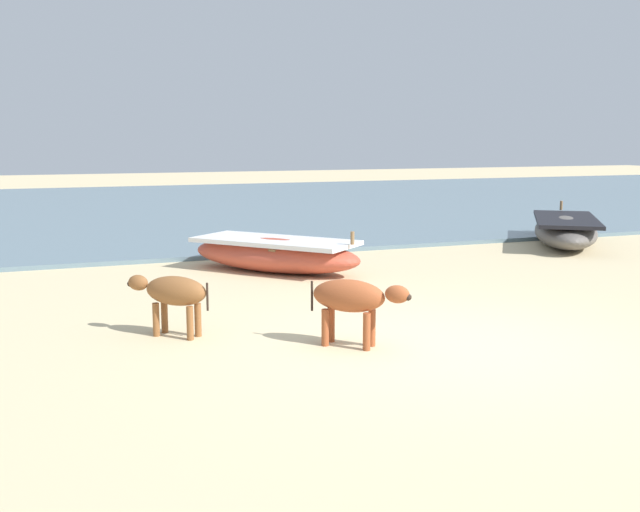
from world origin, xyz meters
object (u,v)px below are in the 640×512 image
calf_near_rust (352,299)px  calf_far_brown (173,293)px  fishing_boat_1 (275,254)px  fishing_boat_0 (565,230)px

calf_near_rust → calf_far_brown: calf_near_rust is taller
fishing_boat_1 → calf_far_brown: size_ratio=3.47×
calf_near_rust → calf_far_brown: bearing=-170.0°
fishing_boat_1 → calf_near_rust: (-0.57, -4.45, 0.21)m
fishing_boat_0 → fishing_boat_1: (-6.30, -0.68, -0.02)m
calf_far_brown → fishing_boat_0: bearing=-111.5°
fishing_boat_0 → calf_near_rust: size_ratio=3.73×
calf_near_rust → fishing_boat_1: bearing=125.6°
fishing_boat_0 → calf_far_brown: fishing_boat_0 is taller
calf_near_rust → calf_far_brown: (-1.65, 1.07, -0.03)m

